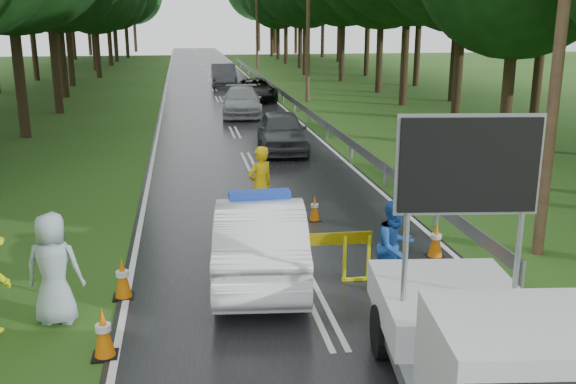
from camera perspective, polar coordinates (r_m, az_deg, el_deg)
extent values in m
plane|color=#214614|center=(11.28, 2.89, -10.51)|extent=(160.00, 160.00, 0.00)
cube|color=black|center=(40.28, -6.16, 8.19)|extent=(7.00, 140.00, 0.02)
cylinder|color=gray|center=(12.41, 20.01, -7.24)|extent=(0.12, 0.12, 0.70)
cube|color=gray|center=(40.59, -0.90, 9.09)|extent=(0.05, 60.00, 0.30)
cylinder|color=#462D20|center=(14.03, 23.28, 14.47)|extent=(0.24, 0.24, 10.00)
cylinder|color=#462D20|center=(38.64, 1.81, 15.39)|extent=(0.24, 0.24, 10.00)
cylinder|color=#462D20|center=(64.35, -2.79, 15.32)|extent=(0.24, 0.24, 10.00)
imported|color=white|center=(12.46, -2.50, -4.08)|extent=(2.13, 4.88, 1.56)
cube|color=#1938A5|center=(12.20, -2.55, -0.28)|extent=(1.20, 0.44, 0.16)
cube|color=gray|center=(9.00, 15.68, -14.47)|extent=(2.41, 4.23, 0.24)
cube|color=silver|center=(9.64, 14.15, -9.72)|extent=(2.28, 2.53, 0.53)
cube|color=black|center=(8.61, 15.76, 2.32)|extent=(1.82, 0.34, 1.24)
cylinder|color=black|center=(9.82, 8.43, -12.19)|extent=(0.37, 0.83, 0.80)
cylinder|color=black|center=(10.29, 18.63, -11.53)|extent=(0.37, 0.83, 0.80)
cube|color=#D2DC0C|center=(12.03, -3.72, -6.41)|extent=(0.06, 0.06, 0.94)
cube|color=#D2DC0C|center=(12.07, -1.49, -6.31)|extent=(0.06, 0.06, 0.94)
cube|color=#D2DC0C|center=(12.29, 5.06, -5.96)|extent=(0.06, 0.06, 0.94)
cube|color=#D2DC0C|center=(12.40, 7.17, -5.83)|extent=(0.06, 0.06, 0.94)
cube|color=#F2CC00|center=(12.01, 1.83, -4.27)|extent=(2.43, 0.11, 0.23)
imported|color=yellow|center=(15.53, -2.46, 0.58)|extent=(0.85, 0.76, 1.94)
imported|color=#164293|center=(11.86, 9.47, -4.84)|extent=(1.04, 0.94, 1.74)
imported|color=#8DA0A9|center=(11.19, -20.11, -6.42)|extent=(1.01, 0.74, 1.89)
imported|color=#393B40|center=(24.34, -0.55, 5.42)|extent=(2.06, 4.50, 1.50)
imported|color=#A4A6AC|center=(33.50, -4.13, 8.03)|extent=(2.39, 5.06, 1.43)
imported|color=black|center=(39.57, -2.91, 9.08)|extent=(2.36, 4.83, 1.32)
imported|color=#3C3E44|center=(48.01, -5.74, 10.29)|extent=(1.81, 4.99, 1.64)
cube|color=black|center=(10.26, -15.92, -13.82)|extent=(0.38, 0.38, 0.03)
cone|color=orange|center=(10.08, -16.09, -11.85)|extent=(0.31, 0.31, 0.78)
cube|color=black|center=(12.94, -3.35, -6.95)|extent=(0.36, 0.36, 0.03)
cone|color=orange|center=(12.80, -3.37, -5.39)|extent=(0.30, 0.30, 0.74)
cube|color=black|center=(16.01, 2.37, -2.54)|extent=(0.32, 0.32, 0.03)
cone|color=orange|center=(15.91, 2.38, -1.41)|extent=(0.26, 0.26, 0.65)
cube|color=black|center=(12.12, -14.38, -9.02)|extent=(0.37, 0.37, 0.03)
cone|color=orange|center=(11.97, -14.50, -7.33)|extent=(0.31, 0.31, 0.76)
cube|color=black|center=(13.97, 12.93, -5.62)|extent=(0.37, 0.37, 0.03)
cone|color=orange|center=(13.84, 13.02, -4.12)|extent=(0.30, 0.30, 0.76)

